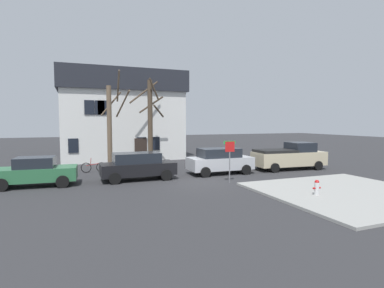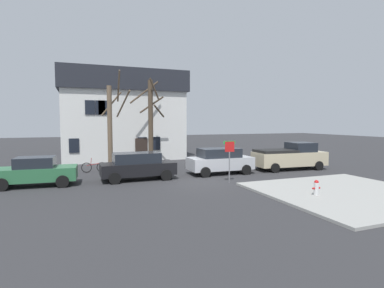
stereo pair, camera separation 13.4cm
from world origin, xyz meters
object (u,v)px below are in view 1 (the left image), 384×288
building_main (122,115)px  pickup_truck_beige (290,156)px  tree_bare_near (111,124)px  fire_hydrant (317,187)px  car_black_wagon (138,166)px  bicycle_leaning (94,167)px  tree_bare_mid (150,119)px  car_green_sedan (35,172)px  car_silver_wagon (220,160)px  street_sign_pole (230,153)px

building_main → pickup_truck_beige: size_ratio=2.07×
tree_bare_near → fire_hydrant: (8.14, -12.29, -2.94)m
fire_hydrant → car_black_wagon: bearing=133.7°
building_main → car_black_wagon: size_ratio=2.55×
tree_bare_near → fire_hydrant: bearing=-56.5°
tree_bare_near → bicycle_leaning: tree_bare_near is taller
car_black_wagon → pickup_truck_beige: (11.50, -0.03, 0.10)m
tree_bare_mid → pickup_truck_beige: tree_bare_mid is taller
building_main → car_green_sedan: building_main is taller
pickup_truck_beige → bicycle_leaning: pickup_truck_beige is taller
fire_hydrant → bicycle_leaning: size_ratio=0.41×
car_silver_wagon → pickup_truck_beige: pickup_truck_beige is taller
tree_bare_mid → fire_hydrant: size_ratio=9.88×
tree_bare_near → car_black_wagon: tree_bare_near is taller
tree_bare_near → bicycle_leaning: size_ratio=4.22×
pickup_truck_beige → bicycle_leaning: bearing=164.4°
car_black_wagon → tree_bare_mid: bearing=69.6°
fire_hydrant → street_sign_pole: bearing=116.0°
car_black_wagon → tree_bare_near: bearing=102.3°
car_silver_wagon → street_sign_pole: size_ratio=1.80×
car_green_sedan → car_silver_wagon: car_silver_wagon is taller
building_main → tree_bare_mid: bearing=-74.8°
car_silver_wagon → fire_hydrant: car_silver_wagon is taller
car_silver_wagon → pickup_truck_beige: size_ratio=0.80×
car_black_wagon → car_silver_wagon: bearing=1.3°
tree_bare_mid → fire_hydrant: (4.81, -13.53, -3.29)m
building_main → pickup_truck_beige: bearing=-47.4°
tree_bare_mid → fire_hydrant: tree_bare_mid is taller
tree_bare_mid → pickup_truck_beige: 11.43m
street_sign_pole → car_green_sedan: bearing=163.9°
tree_bare_mid → car_green_sedan: 10.36m
tree_bare_mid → car_green_sedan: size_ratio=1.61×
bicycle_leaning → fire_hydrant: bearing=-50.0°
car_green_sedan → car_black_wagon: size_ratio=0.97×
fire_hydrant → street_sign_pole: (-2.22, 4.56, 1.25)m
pickup_truck_beige → bicycle_leaning: (-13.89, 3.88, -0.61)m
pickup_truck_beige → street_sign_pole: size_ratio=2.25×
car_black_wagon → car_silver_wagon: size_ratio=1.02×
building_main → car_silver_wagon: size_ratio=2.59×
pickup_truck_beige → bicycle_leaning: size_ratio=3.20×
tree_bare_near → car_green_sedan: size_ratio=1.67×
bicycle_leaning → car_black_wagon: bearing=-58.2°
tree_bare_mid → street_sign_pole: size_ratio=2.88×
tree_bare_near → street_sign_pole: bearing=-52.5°
tree_bare_near → bicycle_leaning: (-1.33, -1.02, -3.06)m
car_black_wagon → bicycle_leaning: bearing=121.8°
tree_bare_near → car_silver_wagon: (6.77, -4.74, -2.51)m
tree_bare_near → car_green_sedan: (-4.63, -4.69, -2.61)m
car_green_sedan → fire_hydrant: car_green_sedan is taller
pickup_truck_beige → street_sign_pole: street_sign_pole is taller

